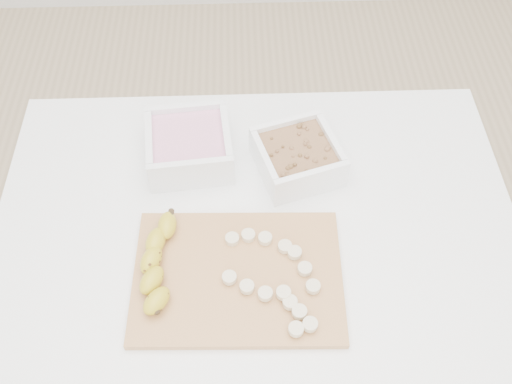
{
  "coord_description": "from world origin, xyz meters",
  "views": [
    {
      "loc": [
        -0.02,
        -0.59,
        1.66
      ],
      "look_at": [
        0.0,
        0.03,
        0.81
      ],
      "focal_mm": 40.0,
      "sensor_mm": 36.0,
      "label": 1
    }
  ],
  "objects_px": {
    "bowl_granola": "(297,157)",
    "banana": "(158,264)",
    "cutting_board": "(238,276)",
    "bowl_yogurt": "(189,145)",
    "table": "(256,249)"
  },
  "relations": [
    {
      "from": "cutting_board",
      "to": "banana",
      "type": "relative_size",
      "value": 1.87
    },
    {
      "from": "table",
      "to": "bowl_yogurt",
      "type": "relative_size",
      "value": 5.52
    },
    {
      "from": "bowl_yogurt",
      "to": "banana",
      "type": "height_order",
      "value": "bowl_yogurt"
    },
    {
      "from": "bowl_yogurt",
      "to": "banana",
      "type": "relative_size",
      "value": 0.92
    },
    {
      "from": "table",
      "to": "bowl_granola",
      "type": "bearing_deg",
      "value": 56.91
    },
    {
      "from": "banana",
      "to": "cutting_board",
      "type": "bearing_deg",
      "value": 8.1
    },
    {
      "from": "cutting_board",
      "to": "banana",
      "type": "bearing_deg",
      "value": 173.23
    },
    {
      "from": "bowl_yogurt",
      "to": "cutting_board",
      "type": "distance_m",
      "value": 0.3
    },
    {
      "from": "bowl_granola",
      "to": "banana",
      "type": "distance_m",
      "value": 0.35
    },
    {
      "from": "cutting_board",
      "to": "bowl_yogurt",
      "type": "bearing_deg",
      "value": 108.2
    },
    {
      "from": "cutting_board",
      "to": "bowl_granola",
      "type": "bearing_deg",
      "value": 63.57
    },
    {
      "from": "bowl_yogurt",
      "to": "cutting_board",
      "type": "height_order",
      "value": "bowl_yogurt"
    },
    {
      "from": "table",
      "to": "cutting_board",
      "type": "distance_m",
      "value": 0.16
    },
    {
      "from": "table",
      "to": "bowl_yogurt",
      "type": "distance_m",
      "value": 0.25
    },
    {
      "from": "table",
      "to": "bowl_granola",
      "type": "xyz_separation_m",
      "value": [
        0.09,
        0.13,
        0.13
      ]
    }
  ]
}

